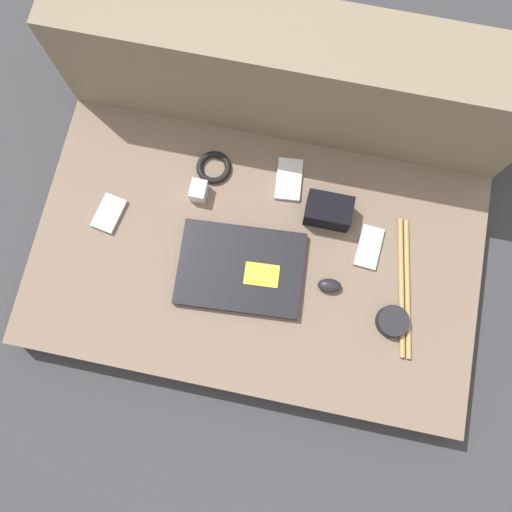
{
  "coord_description": "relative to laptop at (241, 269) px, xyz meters",
  "views": [
    {
      "loc": [
        0.06,
        -0.28,
        1.41
      ],
      "look_at": [
        0.0,
        0.0,
        0.12
      ],
      "focal_mm": 35.0,
      "sensor_mm": 36.0,
      "label": 1
    }
  ],
  "objects": [
    {
      "name": "laptop",
      "position": [
        0.0,
        0.0,
        0.0
      ],
      "size": [
        0.34,
        0.25,
        0.03
      ],
      "rotation": [
        0.0,
        0.0,
        0.07
      ],
      "color": "black",
      "rests_on": "couch_seat"
    },
    {
      "name": "couch_backrest",
      "position": [
        0.03,
        0.49,
        0.1
      ],
      "size": [
        1.2,
        0.2,
        0.43
      ],
      "color": "#7F705B",
      "rests_on": "ground_plane"
    },
    {
      "name": "computer_mouse",
      "position": [
        0.24,
        0.0,
        0.0
      ],
      "size": [
        0.07,
        0.04,
        0.03
      ],
      "rotation": [
        0.0,
        0.0,
        0.09
      ],
      "color": "black",
      "rests_on": "couch_seat"
    },
    {
      "name": "camera_pouch",
      "position": [
        0.2,
        0.2,
        0.02
      ],
      "size": [
        0.12,
        0.08,
        0.07
      ],
      "color": "black",
      "rests_on": "couch_seat"
    },
    {
      "name": "ground_plane",
      "position": [
        0.03,
        0.04,
        -0.11
      ],
      "size": [
        8.0,
        8.0,
        0.0
      ],
      "primitive_type": "plane",
      "color": "#38383D"
    },
    {
      "name": "charger_brick",
      "position": [
        -0.16,
        0.19,
        0.01
      ],
      "size": [
        0.04,
        0.05,
        0.05
      ],
      "color": "silver",
      "rests_on": "couch_seat"
    },
    {
      "name": "phone_silver",
      "position": [
        0.32,
        0.13,
        -0.01
      ],
      "size": [
        0.07,
        0.12,
        0.01
      ],
      "rotation": [
        0.0,
        0.0,
        -0.07
      ],
      "color": "#B7B7BC",
      "rests_on": "couch_seat"
    },
    {
      "name": "phone_black",
      "position": [
        -0.38,
        0.08,
        -0.01
      ],
      "size": [
        0.08,
        0.11,
        0.01
      ],
      "rotation": [
        0.0,
        0.0,
        -0.18
      ],
      "color": "#99999E",
      "rests_on": "couch_seat"
    },
    {
      "name": "drumstick_pair",
      "position": [
        0.43,
        0.04,
        -0.01
      ],
      "size": [
        0.09,
        0.37,
        0.01
      ],
      "rotation": [
        0.0,
        0.0,
        0.15
      ],
      "color": "tan",
      "rests_on": "couch_seat"
    },
    {
      "name": "couch_seat",
      "position": [
        0.03,
        0.04,
        -0.06
      ],
      "size": [
        1.2,
        0.71,
        0.1
      ],
      "color": "#7A6656",
      "rests_on": "ground_plane"
    },
    {
      "name": "cable_coil",
      "position": [
        -0.13,
        0.27,
        -0.0
      ],
      "size": [
        0.1,
        0.1,
        0.02
      ],
      "color": "black",
      "rests_on": "couch_seat"
    },
    {
      "name": "phone_small",
      "position": [
        0.08,
        0.27,
        -0.01
      ],
      "size": [
        0.08,
        0.13,
        0.01
      ],
      "rotation": [
        0.0,
        0.0,
        0.09
      ],
      "color": "silver",
      "rests_on": "couch_seat"
    },
    {
      "name": "speaker_puck",
      "position": [
        0.41,
        -0.06,
        0.0
      ],
      "size": [
        0.08,
        0.08,
        0.03
      ],
      "color": "black",
      "rests_on": "couch_seat"
    }
  ]
}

